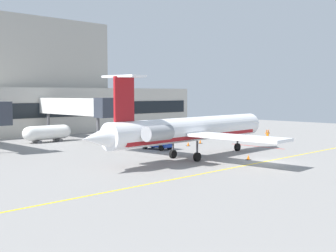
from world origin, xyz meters
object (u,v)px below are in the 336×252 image
at_px(marshaller, 267,136).
at_px(baggage_tug, 160,135).
at_px(fuel_tank, 47,133).
at_px(pushback_tractor, 160,143).
at_px(regional_jet, 189,130).

bearing_deg(marshaller, baggage_tug, 126.58).
bearing_deg(baggage_tug, fuel_tank, 138.25).
bearing_deg(fuel_tank, baggage_tug, -41.75).
relative_size(pushback_tractor, fuel_tank, 0.53).
bearing_deg(pushback_tractor, baggage_tug, 46.09).
distance_m(regional_jet, marshaller, 18.99).
xyz_separation_m(baggage_tug, marshaller, (8.95, -12.06, 0.04)).
relative_size(regional_jet, fuel_tank, 3.78).
xyz_separation_m(fuel_tank, marshaller, (20.75, -22.59, -0.37)).
distance_m(pushback_tractor, fuel_tank, 18.06).
bearing_deg(marshaller, fuel_tank, 132.56).
bearing_deg(regional_jet, baggage_tug, 56.16).
bearing_deg(pushback_tractor, fuel_tank, 107.16).
height_order(regional_jet, marshaller, regional_jet).
distance_m(baggage_tug, fuel_tank, 15.82).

